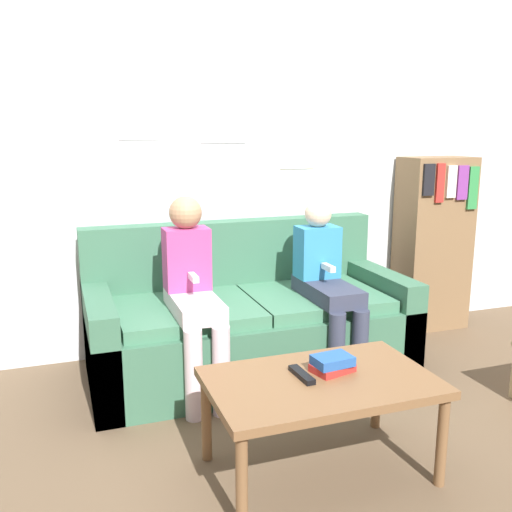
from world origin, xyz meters
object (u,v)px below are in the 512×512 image
(coffee_table, at_px, (321,389))
(tv_remote, at_px, (302,375))
(person_right, at_px, (327,281))
(bookshelf, at_px, (433,243))
(couch, at_px, (248,324))
(person_left, at_px, (193,287))

(coffee_table, xyz_separation_m, tv_remote, (-0.07, 0.04, 0.06))
(coffee_table, relative_size, person_right, 0.91)
(coffee_table, height_order, tv_remote, tv_remote)
(bookshelf, bearing_deg, tv_remote, -139.91)
(couch, xyz_separation_m, bookshelf, (1.49, 0.30, 0.33))
(coffee_table, distance_m, tv_remote, 0.10)
(coffee_table, bearing_deg, person_right, 62.44)
(person_right, distance_m, tv_remote, 1.00)
(bookshelf, bearing_deg, person_right, -154.62)
(bookshelf, bearing_deg, coffee_table, -137.93)
(person_left, bearing_deg, couch, 28.16)
(bookshelf, bearing_deg, couch, -168.43)
(couch, height_order, coffee_table, couch)
(person_right, bearing_deg, coffee_table, -117.56)
(person_left, relative_size, person_right, 1.05)
(coffee_table, xyz_separation_m, person_right, (0.46, 0.88, 0.19))
(couch, distance_m, person_right, 0.53)
(couch, xyz_separation_m, coffee_table, (-0.06, -1.09, 0.09))
(coffee_table, distance_m, bookshelf, 2.10)
(person_left, bearing_deg, person_right, -0.84)
(person_right, xyz_separation_m, bookshelf, (1.09, 0.52, 0.05))
(person_right, relative_size, bookshelf, 0.82)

